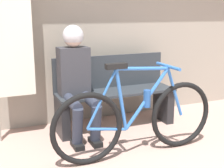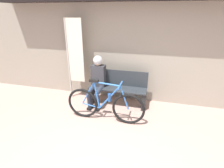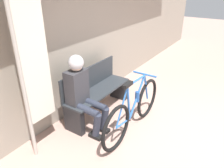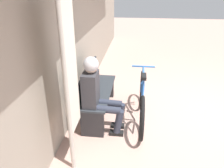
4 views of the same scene
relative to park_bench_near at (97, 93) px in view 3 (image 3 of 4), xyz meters
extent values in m
plane|color=tan|center=(0.25, -1.97, -0.40)|extent=(24.00, 24.00, 0.00)
cube|color=#9E9384|center=(0.25, 0.45, 1.20)|extent=(12.00, 0.12, 3.20)
cube|color=#2D3338|center=(0.00, -0.05, 0.05)|extent=(1.43, 0.42, 0.03)
cube|color=#2D3338|center=(0.00, 0.14, 0.27)|extent=(1.43, 0.03, 0.40)
cube|color=#232326|center=(-0.67, -0.05, -0.18)|extent=(0.10, 0.36, 0.43)
cube|color=#232326|center=(0.67, -0.05, -0.18)|extent=(0.10, 0.36, 0.43)
torus|color=black|center=(-0.62, -0.81, -0.05)|extent=(0.69, 0.05, 0.69)
torus|color=black|center=(0.40, -0.81, -0.05)|extent=(0.69, 0.05, 0.69)
cylinder|color=blue|center=(-0.06, -0.81, 0.47)|extent=(0.55, 0.03, 0.07)
cylinder|color=blue|center=(-0.01, -0.81, 0.17)|extent=(0.48, 0.03, 0.59)
cylinder|color=blue|center=(-0.28, -0.81, 0.19)|extent=(0.14, 0.03, 0.61)
cylinder|color=blue|center=(-0.42, -0.81, -0.08)|extent=(0.39, 0.03, 0.09)
cylinder|color=blue|center=(-0.47, -0.81, 0.22)|extent=(0.31, 0.02, 0.55)
cylinder|color=blue|center=(0.31, -0.81, 0.20)|extent=(0.21, 0.03, 0.51)
cube|color=black|center=(-0.33, -0.81, 0.51)|extent=(0.20, 0.07, 0.05)
cylinder|color=blue|center=(0.22, -0.81, 0.47)|extent=(0.03, 0.40, 0.03)
cylinder|color=#235199|center=(-0.01, -0.81, 0.17)|extent=(0.07, 0.07, 0.17)
cylinder|color=#2D3342|center=(-0.61, -0.27, 0.06)|extent=(0.11, 0.44, 0.13)
cylinder|color=#2D3342|center=(-0.61, -0.45, -0.15)|extent=(0.11, 0.17, 0.41)
cube|color=black|center=(-0.61, -0.42, -0.37)|extent=(0.10, 0.22, 0.06)
cylinder|color=#2D3342|center=(-0.41, -0.27, 0.06)|extent=(0.11, 0.44, 0.13)
cylinder|color=#2D3342|center=(-0.41, -0.45, -0.15)|extent=(0.11, 0.17, 0.41)
cube|color=black|center=(-0.41, -0.42, -0.37)|extent=(0.10, 0.22, 0.06)
cube|color=#38383D|center=(-0.51, -0.01, 0.34)|extent=(0.34, 0.22, 0.54)
sphere|color=beige|center=(-0.51, -0.03, 0.71)|extent=(0.20, 0.20, 0.20)
sphere|color=silver|center=(-0.51, -0.03, 0.74)|extent=(0.23, 0.23, 0.23)
cylinder|color=#B7B2A8|center=(-1.35, 0.07, 0.65)|extent=(0.05, 0.05, 2.09)
cube|color=silver|center=(-1.12, 0.07, 0.90)|extent=(0.40, 0.02, 1.60)
camera|label=1|loc=(-1.45, -3.35, 1.01)|focal=50.00mm
camera|label=2|loc=(0.87, -3.94, 1.81)|focal=28.00mm
camera|label=3|loc=(-2.72, -2.12, 1.84)|focal=35.00mm
camera|label=4|loc=(-3.41, -0.69, 1.80)|focal=35.00mm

